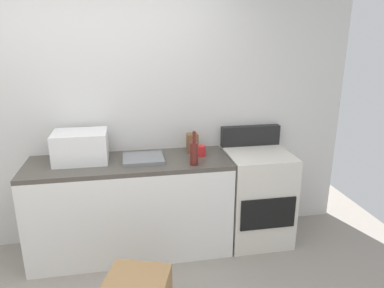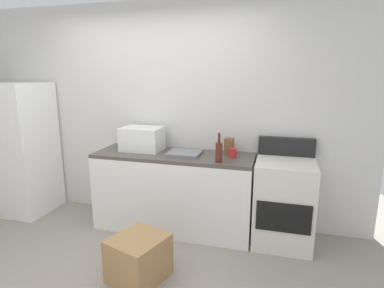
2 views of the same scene
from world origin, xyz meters
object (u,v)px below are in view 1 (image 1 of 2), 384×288
Objects in this scene: wine_bottle at (194,153)px; coffee_mug at (201,151)px; microwave at (81,147)px; stove_oven at (256,195)px; knife_block at (192,143)px.

coffee_mug is (0.11, 0.22, -0.06)m from wine_bottle.
wine_bottle is 0.25m from coffee_mug.
microwave is 1.00m from wine_bottle.
coffee_mug is (-0.55, 0.01, 0.48)m from stove_oven.
wine_bottle is 3.00× the size of coffee_mug.
wine_bottle is at bearing -98.07° from knife_block.
wine_bottle reaches higher than knife_block.
coffee_mug is at bearing -64.47° from knife_block.
microwave is at bearing 177.27° from coffee_mug.
microwave is at bearing 177.71° from stove_oven.
microwave is 2.56× the size of knife_block.
wine_bottle is (-0.67, -0.20, 0.54)m from stove_oven.
knife_block is (-0.06, 0.13, 0.04)m from coffee_mug.
stove_oven is at bearing -2.29° from microwave.
wine_bottle is at bearing -163.18° from stove_oven.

